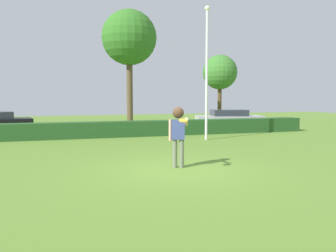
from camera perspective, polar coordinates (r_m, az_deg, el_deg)
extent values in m
plane|color=olive|center=(9.89, 1.75, -7.28)|extent=(60.00, 60.00, 0.00)
cylinder|color=slate|center=(10.10, 2.28, -4.60)|extent=(0.14, 0.14, 0.84)
cylinder|color=slate|center=(10.10, 1.14, -4.59)|extent=(0.14, 0.14, 0.84)
cube|color=#3A4782|center=(10.00, 1.72, -0.58)|extent=(0.43, 0.34, 0.58)
cylinder|color=#DCA285|center=(9.70, 3.08, 0.66)|extent=(0.30, 0.61, 0.30)
cylinder|color=#DCA285|center=(10.01, 0.37, -0.69)|extent=(0.09, 0.09, 0.62)
sphere|color=#DCA285|center=(9.97, 1.73, 2.05)|extent=(0.22, 0.22, 0.22)
sphere|color=#49311F|center=(9.97, 1.73, 2.22)|extent=(0.33, 0.33, 0.33)
cylinder|color=orange|center=(9.26, 2.53, 0.91)|extent=(0.24, 0.24, 0.09)
cylinder|color=silver|center=(16.61, 6.46, 8.26)|extent=(0.12, 0.12, 6.13)
sphere|color=#F2EFCC|center=(17.09, 6.57, 18.91)|extent=(0.24, 0.24, 0.24)
cube|color=#254F21|center=(18.04, -7.21, -0.48)|extent=(21.13, 0.90, 0.80)
cylinder|color=black|center=(22.36, -23.67, -0.08)|extent=(0.61, 0.23, 0.60)
cylinder|color=black|center=(20.68, -23.17, -0.43)|extent=(0.61, 0.23, 0.60)
cube|color=#B7B7BC|center=(22.47, 10.10, 0.99)|extent=(4.48, 2.60, 0.55)
cube|color=#2D333D|center=(22.45, 10.12, 2.20)|extent=(2.50, 2.02, 0.40)
cylinder|color=black|center=(23.71, 13.02, 0.48)|extent=(0.61, 0.23, 0.60)
cylinder|color=black|center=(22.10, 14.33, 0.13)|extent=(0.61, 0.23, 0.60)
cylinder|color=black|center=(23.00, 6.01, 0.44)|extent=(0.61, 0.23, 0.60)
cylinder|color=black|center=(21.34, 6.83, 0.09)|extent=(0.61, 0.23, 0.60)
cylinder|color=brown|center=(27.95, 8.58, 3.88)|extent=(0.32, 0.32, 3.21)
sphere|color=#3C7A2C|center=(28.02, 8.65, 8.85)|extent=(2.75, 2.75, 2.75)
cylinder|color=brown|center=(23.13, -6.39, 5.78)|extent=(0.40, 0.40, 4.89)
sphere|color=#337124|center=(23.45, -6.48, 14.44)|extent=(3.63, 3.63, 3.63)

